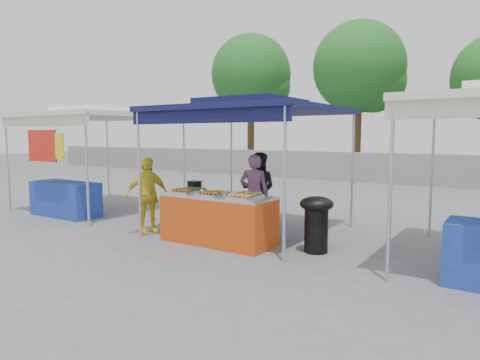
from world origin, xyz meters
The scene contains 22 objects.
ground_plane centered at (0.00, 0.00, 0.00)m, with size 80.00×80.00×0.00m, color #5C5C5E.
back_wall centered at (0.00, 11.00, 0.60)m, with size 40.00×0.25×1.20m, color gray.
main_canopy centered at (0.00, 0.97, 2.37)m, with size 3.20×3.20×2.57m.
neighbor_stall_left centered at (-4.50, 0.57, 1.60)m, with size 3.20×3.20×2.57m.
tree_0 centered at (-7.50, 13.32, 4.87)m, with size 4.14×4.14×7.12m.
tree_1 centered at (-1.60, 12.71, 4.67)m, with size 3.97×3.97×6.82m.
vendor_table centered at (0.00, -0.10, 0.43)m, with size 2.00×0.80×0.85m.
food_tray_fl centered at (-0.60, -0.33, 0.88)m, with size 0.42×0.30×0.07m.
food_tray_fm centered at (0.00, -0.34, 0.88)m, with size 0.42×0.30×0.07m.
food_tray_fr centered at (0.64, -0.34, 0.88)m, with size 0.42×0.30×0.07m.
food_tray_bl centered at (-0.63, 0.01, 0.88)m, with size 0.42×0.30×0.07m.
food_tray_bm centered at (0.02, -0.05, 0.88)m, with size 0.42×0.30×0.07m.
food_tray_br centered at (0.60, -0.04, 0.88)m, with size 0.42×0.30×0.07m.
cooking_pot centered at (-0.85, 0.29, 0.93)m, with size 0.27×0.27×0.16m, color black.
skewer_cup centered at (-0.16, -0.33, 0.90)m, with size 0.08×0.08×0.11m, color silver.
wok_burner centered at (1.67, 0.29, 0.54)m, with size 0.54×0.54×0.92m.
crate_left centered at (-0.48, 0.70, 0.14)m, with size 0.45×0.32×0.27m, color #1429A6.
crate_right centered at (0.41, 0.46, 0.17)m, with size 0.56×0.39×0.33m, color #1429A6.
crate_stacked centered at (0.41, 0.46, 0.50)m, with size 0.56×0.39×0.33m, color #1429A6.
vendor_woman centered at (0.12, 0.91, 0.76)m, with size 0.56×0.37×1.53m, color #8C597C.
helper_man centered at (-0.20, 1.60, 0.76)m, with size 0.74×0.58×1.53m, color black.
customer_person centered at (-1.59, -0.23, 0.74)m, with size 0.86×0.36×1.47m, color yellow.
Camera 1 is at (4.35, -6.02, 1.88)m, focal length 32.00 mm.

